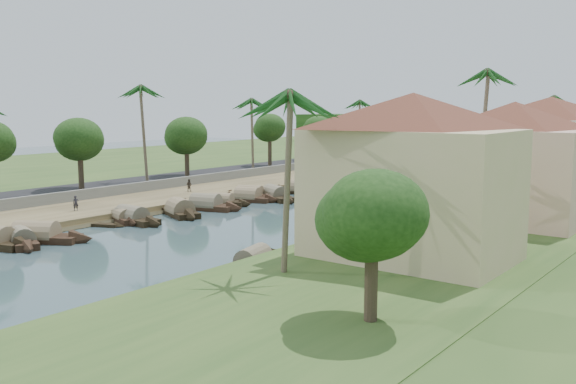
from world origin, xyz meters
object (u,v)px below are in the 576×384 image
Objects in this scene: sampan_0 at (22,240)px; person_near at (76,203)px; bridge at (504,156)px; building_near at (411,175)px.

sampan_0 is 11.17m from person_near.
bridge reaches higher than person_near.
building_near is at bearing -75.61° from bridge.
bridge is 19.78× the size of person_near.
person_near is (-6.29, 9.17, 1.10)m from sampan_0.
building_near is 10.49× the size of person_near.
building_near is at bearing 41.40° from sampan_0.
building_near is (18.99, -74.00, 4.66)m from bridge.
sampan_0 is 5.42× the size of person_near.
sampan_0 is at bearing -119.86° from person_near.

